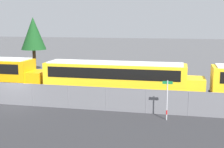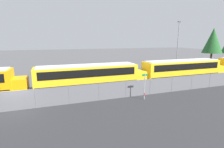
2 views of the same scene
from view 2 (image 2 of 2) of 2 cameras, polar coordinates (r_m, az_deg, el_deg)
ground_plane at (r=18.10m, az=-28.37°, el=-10.36°), size 200.00×200.00×0.00m
fence at (r=17.79m, az=-28.65°, el=-7.56°), size 100.10×0.07×1.83m
school_bus_3 at (r=21.83m, az=-7.09°, el=-0.33°), size 14.06×2.63×3.19m
school_bus_4 at (r=28.73m, az=22.24°, el=1.69°), size 14.06×2.63×3.19m
street_sign at (r=18.62m, az=10.60°, el=-3.80°), size 0.70×0.09×2.78m
light_pole at (r=36.28m, az=20.67°, el=8.85°), size 0.60×0.24×9.61m
tree_1 at (r=49.46m, az=30.07°, el=9.40°), size 4.60×4.60×8.98m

